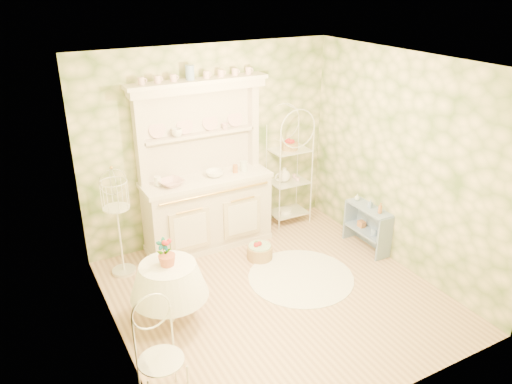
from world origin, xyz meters
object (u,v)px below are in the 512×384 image
cafe_chair (162,367)px  birdcage_stand (118,220)px  side_shelf (367,229)px  round_table (170,294)px  bakers_rack (289,169)px  floor_basket (260,251)px  kitchen_dresser (206,168)px

cafe_chair → birdcage_stand: 2.29m
side_shelf → round_table: round_table is taller
side_shelf → bakers_rack: bearing=116.7°
side_shelf → cafe_chair: cafe_chair is taller
side_shelf → floor_basket: bearing=166.4°
bakers_rack → kitchen_dresser: bearing=-175.4°
round_table → bakers_rack: bearing=31.3°
birdcage_stand → floor_basket: 1.88m
side_shelf → cafe_chair: (-3.36, -1.27, 0.09)m
kitchen_dresser → round_table: kitchen_dresser is taller
bakers_rack → side_shelf: 1.44m
round_table → cafe_chair: bearing=-113.0°
floor_basket → birdcage_stand: bearing=162.4°
round_table → birdcage_stand: bearing=99.6°
kitchen_dresser → bakers_rack: bearing=3.7°
side_shelf → floor_basket: (-1.44, 0.44, -0.18)m
bakers_rack → round_table: bearing=-147.8°
kitchen_dresser → cafe_chair: (-1.48, -2.40, -0.76)m
bakers_rack → side_shelf: (0.52, -1.22, -0.57)m
side_shelf → birdcage_stand: (-3.13, 0.98, 0.46)m
kitchen_dresser → bakers_rack: kitchen_dresser is taller
round_table → floor_basket: size_ratio=2.14×
cafe_chair → floor_basket: cafe_chair is taller
cafe_chair → kitchen_dresser: bearing=54.4°
side_shelf → birdcage_stand: size_ratio=0.45×
side_shelf → cafe_chair: 3.59m
bakers_rack → cafe_chair: (-2.84, -2.49, -0.48)m
round_table → birdcage_stand: size_ratio=0.47×
side_shelf → cafe_chair: bearing=-155.8°
kitchen_dresser → side_shelf: kitchen_dresser is taller
kitchen_dresser → cafe_chair: bearing=-121.6°
bakers_rack → floor_basket: (-0.92, -0.77, -0.75)m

